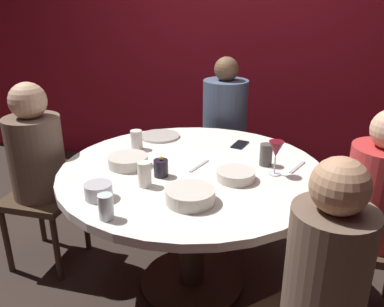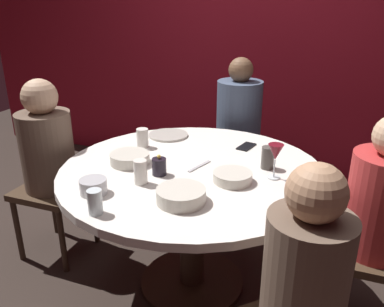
{
  "view_description": "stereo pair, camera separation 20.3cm",
  "coord_description": "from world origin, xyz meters",
  "views": [
    {
      "loc": [
        0.48,
        -1.83,
        1.57
      ],
      "look_at": [
        0.0,
        0.0,
        0.83
      ],
      "focal_mm": 36.83,
      "sensor_mm": 36.0,
      "label": 1
    },
    {
      "loc": [
        0.67,
        -1.77,
        1.57
      ],
      "look_at": [
        0.0,
        0.0,
        0.83
      ],
      "focal_mm": 36.83,
      "sensor_mm": 36.0,
      "label": 2
    }
  ],
  "objects": [
    {
      "name": "seated_diner_back",
      "position": [
        0.0,
        0.98,
        0.73
      ],
      "size": [
        0.4,
        0.4,
        1.19
      ],
      "rotation": [
        0.0,
        0.0,
        4.71
      ],
      "color": "#3F2D1E",
      "rests_on": "ground"
    },
    {
      "name": "seated_diner_front_right",
      "position": [
        0.65,
        -0.65,
        0.7
      ],
      "size": [
        0.57,
        0.57,
        1.12
      ],
      "rotation": [
        0.0,
        0.0,
        2.36
      ],
      "color": "#3F2D1E",
      "rests_on": "ground"
    },
    {
      "name": "cup_near_candle",
      "position": [
        -0.2,
        -0.58,
        0.8
      ],
      "size": [
        0.06,
        0.06,
        0.11
      ],
      "primitive_type": "cylinder",
      "color": "silver",
      "rests_on": "dining_table"
    },
    {
      "name": "dinner_plate",
      "position": [
        -0.32,
        0.42,
        0.75
      ],
      "size": [
        0.25,
        0.25,
        0.01
      ],
      "primitive_type": "cylinder",
      "color": "#B2ADA3",
      "rests_on": "dining_table"
    },
    {
      "name": "bowl_serving_large",
      "position": [
        -0.32,
        -0.43,
        0.78
      ],
      "size": [
        0.12,
        0.12,
        0.07
      ],
      "primitive_type": "cylinder",
      "color": "#B7B7BC",
      "rests_on": "dining_table"
    },
    {
      "name": "ground_plane",
      "position": [
        0.0,
        0.0,
        0.0
      ],
      "size": [
        8.0,
        8.0,
        0.0
      ],
      "primitive_type": "plane",
      "color": "#2D231E"
    },
    {
      "name": "seated_diner_right",
      "position": [
        0.92,
        0.0,
        0.7
      ],
      "size": [
        0.4,
        0.4,
        1.13
      ],
      "rotation": [
        0.0,
        0.0,
        3.14
      ],
      "color": "#3F2D1E",
      "rests_on": "ground"
    },
    {
      "name": "bowl_small_white",
      "position": [
        0.09,
        -0.36,
        0.78
      ],
      "size": [
        0.22,
        0.22,
        0.06
      ],
      "primitive_type": "cylinder",
      "color": "beige",
      "rests_on": "dining_table"
    },
    {
      "name": "wine_glass",
      "position": [
        0.42,
        0.03,
        0.88
      ],
      "size": [
        0.08,
        0.08,
        0.18
      ],
      "color": "silver",
      "rests_on": "dining_table"
    },
    {
      "name": "back_wall",
      "position": [
        0.0,
        1.8,
        1.3
      ],
      "size": [
        6.0,
        0.1,
        2.6
      ],
      "primitive_type": "cube",
      "color": "maroon",
      "rests_on": "ground"
    },
    {
      "name": "cell_phone",
      "position": [
        0.19,
        0.4,
        0.75
      ],
      "size": [
        0.1,
        0.15,
        0.01
      ],
      "primitive_type": "cube",
      "rotation": [
        0.0,
        0.0,
        2.93
      ],
      "color": "black",
      "rests_on": "dining_table"
    },
    {
      "name": "bowl_salad_center",
      "position": [
        -0.33,
        -0.06,
        0.78
      ],
      "size": [
        0.21,
        0.21,
        0.06
      ],
      "primitive_type": "cylinder",
      "color": "beige",
      "rests_on": "dining_table"
    },
    {
      "name": "cup_by_right_diner",
      "position": [
        -0.16,
        -0.26,
        0.81
      ],
      "size": [
        0.06,
        0.06,
        0.12
      ],
      "primitive_type": "cylinder",
      "color": "silver",
      "rests_on": "dining_table"
    },
    {
      "name": "knife_near_plate",
      "position": [
        0.03,
        0.03,
        0.75
      ],
      "size": [
        0.07,
        0.18,
        0.01
      ],
      "primitive_type": "cube",
      "rotation": [
        0.0,
        0.0,
        -0.3
      ],
      "color": "#B7B7BC",
      "rests_on": "dining_table"
    },
    {
      "name": "bowl_sauce_side",
      "position": [
        0.24,
        -0.09,
        0.77
      ],
      "size": [
        0.19,
        0.19,
        0.05
      ],
      "primitive_type": "cylinder",
      "color": "beige",
      "rests_on": "dining_table"
    },
    {
      "name": "fork_near_plate",
      "position": [
        0.54,
        0.14,
        0.75
      ],
      "size": [
        0.08,
        0.17,
        0.01
      ],
      "primitive_type": "cube",
      "rotation": [
        0.0,
        0.0,
        -0.38
      ],
      "color": "#B7B7BC",
      "rests_on": "dining_table"
    },
    {
      "name": "cup_by_left_diner",
      "position": [
        -0.38,
        0.19,
        0.8
      ],
      "size": [
        0.07,
        0.07,
        0.11
      ],
      "primitive_type": "cylinder",
      "color": "silver",
      "rests_on": "dining_table"
    },
    {
      "name": "dining_table",
      "position": [
        0.0,
        0.0,
        0.6
      ],
      "size": [
        1.38,
        1.38,
        0.75
      ],
      "color": "silver",
      "rests_on": "ground"
    },
    {
      "name": "candle_holder",
      "position": [
        -0.12,
        -0.14,
        0.79
      ],
      "size": [
        0.07,
        0.07,
        0.11
      ],
      "color": "black",
      "rests_on": "dining_table"
    },
    {
      "name": "cup_center_front",
      "position": [
        0.37,
        0.13,
        0.81
      ],
      "size": [
        0.07,
        0.07,
        0.12
      ],
      "primitive_type": "cylinder",
      "color": "#4C4742",
      "rests_on": "dining_table"
    },
    {
      "name": "seated_diner_left",
      "position": [
        -0.94,
        0.0,
        0.71
      ],
      "size": [
        0.4,
        0.4,
        1.15
      ],
      "rotation": [
        0.0,
        0.0,
        6.28
      ],
      "color": "#3F2D1E",
      "rests_on": "ground"
    }
  ]
}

